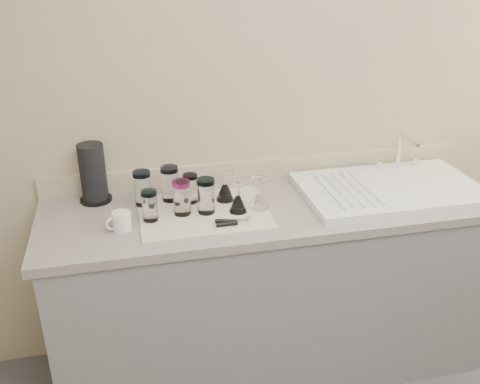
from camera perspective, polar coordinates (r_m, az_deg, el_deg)
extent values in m
cube|color=tan|center=(2.52, 2.08, 8.85)|extent=(3.50, 0.04, 2.50)
cube|color=slate|center=(2.62, 3.50, -10.51)|extent=(2.00, 0.60, 0.86)
cube|color=gray|center=(2.39, 3.78, -1.71)|extent=(2.06, 0.62, 0.04)
cube|color=white|center=(2.57, 15.64, 0.33)|extent=(0.82, 0.50, 0.03)
cylinder|color=silver|center=(2.76, 16.60, 4.33)|extent=(0.02, 0.02, 0.18)
cylinder|color=silver|center=(2.67, 17.61, 5.32)|extent=(0.02, 0.16, 0.02)
cylinder|color=silver|center=(2.74, 14.58, 2.84)|extent=(0.03, 0.03, 0.04)
cylinder|color=silver|center=(2.83, 18.20, 3.13)|extent=(0.03, 0.03, 0.04)
cube|color=white|center=(2.30, -3.88, -2.15)|extent=(0.55, 0.42, 0.01)
cylinder|color=white|center=(2.37, -10.33, 0.20)|extent=(0.07, 0.07, 0.14)
cylinder|color=blue|center=(2.33, -10.48, 1.92)|extent=(0.08, 0.08, 0.02)
cylinder|color=white|center=(2.39, -7.48, 0.68)|extent=(0.08, 0.08, 0.14)
cylinder|color=#9189D9|center=(2.36, -7.58, 2.43)|extent=(0.08, 0.08, 0.02)
cylinder|color=white|center=(2.36, -5.29, 0.22)|extent=(0.06, 0.06, 0.11)
cylinder|color=#6736A2|center=(2.34, -5.35, 1.68)|extent=(0.07, 0.07, 0.02)
cylinder|color=white|center=(2.23, -9.59, -1.63)|extent=(0.06, 0.06, 0.12)
cylinder|color=#37BECE|center=(2.20, -9.71, -0.09)|extent=(0.07, 0.07, 0.02)
cylinder|color=white|center=(2.26, -6.21, -0.82)|extent=(0.07, 0.07, 0.13)
cylinder|color=#CA2098|center=(2.23, -6.30, 0.92)|extent=(0.08, 0.08, 0.02)
cylinder|color=white|center=(2.26, -3.64, -0.64)|extent=(0.07, 0.07, 0.13)
cylinder|color=teal|center=(2.23, -3.69, 1.14)|extent=(0.08, 0.08, 0.02)
cone|color=white|center=(2.38, -1.61, 0.00)|extent=(0.08, 0.08, 0.08)
cylinder|color=white|center=(2.35, -1.63, 1.53)|extent=(0.01, 0.01, 0.06)
cylinder|color=white|center=(2.34, -1.64, 2.31)|extent=(0.08, 0.08, 0.01)
cone|color=white|center=(2.28, -0.22, -1.26)|extent=(0.08, 0.08, 0.07)
cylinder|color=white|center=(2.25, -0.22, 0.23)|extent=(0.01, 0.01, 0.06)
cylinder|color=white|center=(2.24, -0.22, 1.00)|extent=(0.08, 0.08, 0.01)
cone|color=white|center=(2.31, 2.10, -0.89)|extent=(0.08, 0.08, 0.07)
cylinder|color=white|center=(2.28, 2.13, 0.58)|extent=(0.01, 0.01, 0.06)
cylinder|color=white|center=(2.27, 2.14, 1.34)|extent=(0.08, 0.08, 0.01)
cube|color=silver|center=(2.19, 0.44, -3.21)|extent=(0.06, 0.04, 0.02)
cylinder|color=black|center=(2.18, -1.10, -3.40)|extent=(0.11, 0.02, 0.02)
cylinder|color=black|center=(2.19, -1.21, -3.15)|extent=(0.11, 0.05, 0.02)
cylinder|color=white|center=(2.20, -12.50, -3.05)|extent=(0.10, 0.10, 0.08)
torus|color=white|center=(2.19, -13.44, -3.29)|extent=(0.06, 0.03, 0.06)
cylinder|color=black|center=(2.49, -15.08, -0.75)|extent=(0.14, 0.14, 0.01)
cylinder|color=black|center=(2.44, -15.43, 2.07)|extent=(0.11, 0.11, 0.26)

